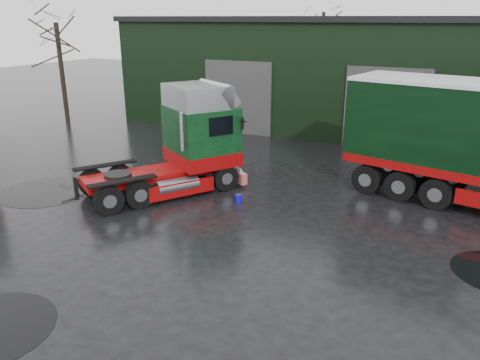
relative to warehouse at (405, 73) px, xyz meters
The scene contains 7 objects.
ground 20.35m from the warehouse, 95.71° to the right, with size 100.00×100.00×0.00m, color black.
warehouse is the anchor object (origin of this frame).
hero_tractor 17.25m from the warehouse, 111.84° to the right, with size 2.70×6.36×3.95m, color black, non-canonical shape.
wash_bucket 16.14m from the warehouse, 102.24° to the right, with size 0.27×0.27×0.26m, color #0C08BB.
tree_left 20.64m from the warehouse, 157.17° to the right, with size 4.40×4.40×8.50m, color black, non-canonical shape.
tree_back_a 12.90m from the warehouse, 128.66° to the left, with size 4.40×4.40×9.50m, color black, non-canonical shape.
puddle_2 20.79m from the warehouse, 120.30° to the right, with size 3.42×3.42×0.01m, color black.
Camera 1 is at (5.44, -9.47, 6.23)m, focal length 35.00 mm.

